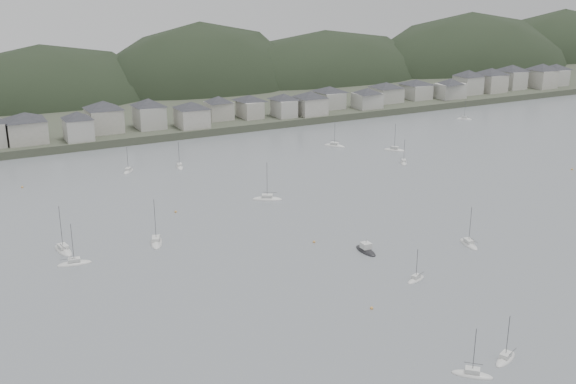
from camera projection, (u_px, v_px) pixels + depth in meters
ground at (476, 333)px, 127.77m from camera, size 900.00×900.00×0.00m
far_shore_land at (100, 90)px, 375.65m from camera, size 900.00×250.00×3.00m
forested_ridge at (123, 121)px, 360.18m from camera, size 851.55×103.94×102.57m
waterfront_town at (275, 102)px, 301.86m from camera, size 451.48×28.46×12.92m
moored_fleet at (243, 231)px, 177.18m from camera, size 241.79×174.40×12.39m
motor_launch_far at (366, 250)px, 164.57m from camera, size 2.88×7.64×3.82m
mooring_buoys at (299, 242)px, 169.81m from camera, size 196.45×133.01×0.70m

